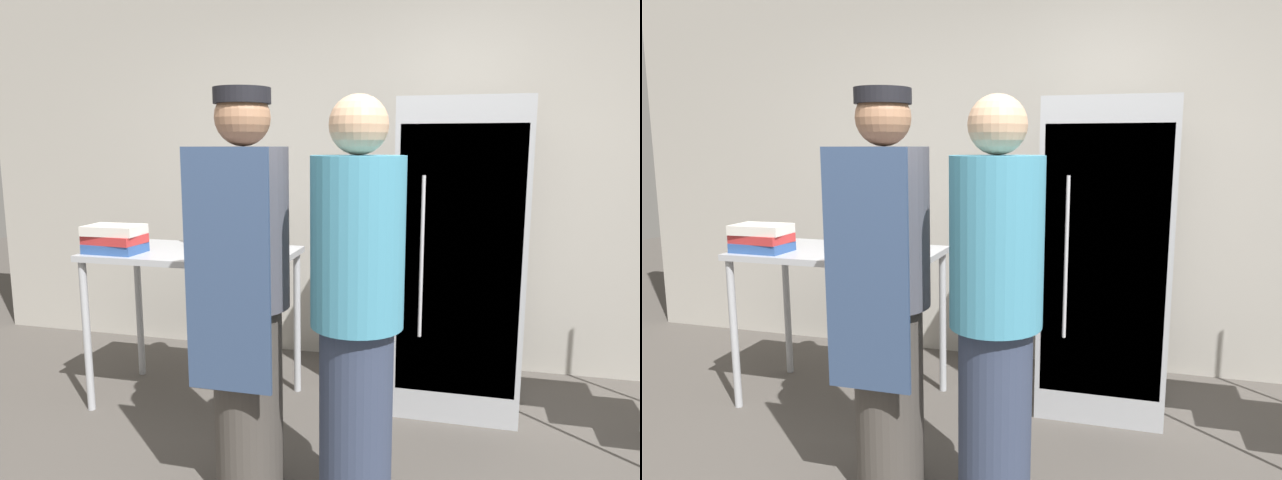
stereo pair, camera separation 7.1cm
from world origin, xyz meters
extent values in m
cube|color=#ADA89E|center=(0.00, 2.27, 1.49)|extent=(6.40, 0.12, 2.99)
cube|color=#ADAFB5|center=(0.56, 1.62, 0.90)|extent=(0.71, 0.65, 1.81)
cube|color=#93959B|center=(0.56, 1.31, 0.92)|extent=(0.65, 0.02, 1.48)
cylinder|color=silver|center=(0.36, 1.28, 0.95)|extent=(0.02, 0.02, 0.89)
cube|color=#ADAFB5|center=(-0.97, 1.23, 0.92)|extent=(1.19, 0.63, 0.04)
cylinder|color=#ADAFB5|center=(-1.52, 0.96, 0.45)|extent=(0.04, 0.04, 0.90)
cylinder|color=#ADAFB5|center=(-0.41, 0.96, 0.45)|extent=(0.04, 0.04, 0.90)
cylinder|color=#ADAFB5|center=(-1.52, 1.51, 0.45)|extent=(0.04, 0.04, 0.90)
cylinder|color=#ADAFB5|center=(-0.41, 1.51, 0.45)|extent=(0.04, 0.04, 0.90)
cube|color=white|center=(-0.64, 1.07, 0.96)|extent=(0.25, 0.22, 0.05)
cube|color=white|center=(-0.64, 1.18, 1.09)|extent=(0.25, 0.01, 0.22)
torus|color=#513323|center=(-0.71, 1.01, 1.00)|extent=(0.08, 0.08, 0.03)
torus|color=#513323|center=(-0.64, 1.01, 1.00)|extent=(0.08, 0.08, 0.03)
torus|color=#513323|center=(-0.58, 1.01, 1.00)|extent=(0.08, 0.08, 0.03)
torus|color=#513323|center=(-0.71, 1.07, 1.00)|extent=(0.08, 0.08, 0.03)
torus|color=#513323|center=(-0.64, 1.07, 1.00)|extent=(0.08, 0.08, 0.03)
torus|color=#513323|center=(-0.58, 1.07, 1.00)|extent=(0.08, 0.08, 0.03)
torus|color=#513323|center=(-0.71, 1.12, 1.00)|extent=(0.08, 0.08, 0.03)
torus|color=#513323|center=(-0.64, 1.12, 1.00)|extent=(0.08, 0.08, 0.03)
cylinder|color=black|center=(-1.01, 1.43, 0.98)|extent=(0.15, 0.15, 0.10)
cylinder|color=#B2BCC1|center=(-1.01, 1.43, 1.11)|extent=(0.12, 0.12, 0.16)
cylinder|color=black|center=(-1.01, 1.43, 1.20)|extent=(0.12, 0.12, 0.02)
cube|color=#2D5193|center=(-1.38, 1.07, 0.96)|extent=(0.32, 0.22, 0.05)
cube|color=#B72D2D|center=(-1.38, 1.07, 1.02)|extent=(0.33, 0.23, 0.05)
cube|color=silver|center=(-1.38, 1.07, 1.07)|extent=(0.32, 0.22, 0.06)
cylinder|color=#47423D|center=(-0.32, 0.45, 0.43)|extent=(0.31, 0.31, 0.86)
cylinder|color=#4C4C56|center=(-0.32, 0.45, 1.20)|extent=(0.38, 0.38, 0.68)
sphere|color=#9E7051|center=(-0.32, 0.45, 1.66)|extent=(0.23, 0.23, 0.23)
cube|color=#33476B|center=(-0.32, 0.25, 1.05)|extent=(0.36, 0.02, 0.98)
cylinder|color=black|center=(-0.32, 0.45, 1.75)|extent=(0.24, 0.24, 0.06)
cylinder|color=#333D56|center=(0.18, 0.36, 0.42)|extent=(0.30, 0.30, 0.84)
cylinder|color=teal|center=(0.18, 0.36, 1.18)|extent=(0.37, 0.37, 0.67)
sphere|color=tan|center=(0.18, 0.36, 1.63)|extent=(0.23, 0.23, 0.23)
camera|label=1|loc=(0.57, -1.79, 1.55)|focal=32.00mm
camera|label=2|loc=(0.64, -1.77, 1.55)|focal=32.00mm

